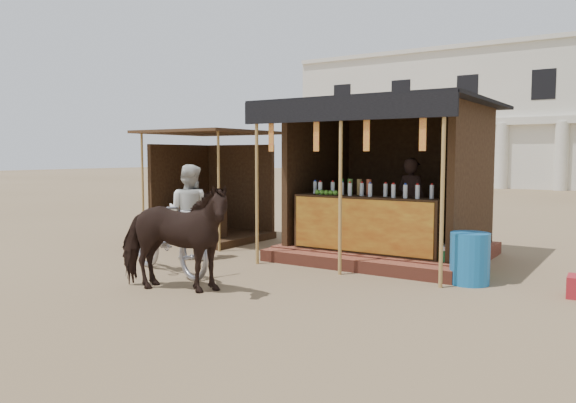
# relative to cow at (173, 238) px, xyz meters

# --- Properties ---
(ground) EXTENTS (120.00, 120.00, 0.00)m
(ground) POSITION_rel_cow_xyz_m (0.40, 0.66, -0.74)
(ground) COLOR #846B4C
(ground) RESTS_ON ground
(main_stall) EXTENTS (3.60, 3.61, 2.78)m
(main_stall) POSITION_rel_cow_xyz_m (1.42, 4.02, 0.28)
(main_stall) COLOR brown
(main_stall) RESTS_ON ground
(secondary_stall) EXTENTS (2.40, 2.40, 2.38)m
(secondary_stall) POSITION_rel_cow_xyz_m (-2.77, 3.90, 0.11)
(secondary_stall) COLOR #3B2815
(secondary_stall) RESTS_ON ground
(cow) EXTENTS (1.92, 1.31, 1.48)m
(cow) POSITION_rel_cow_xyz_m (0.00, 0.00, 0.00)
(cow) COLOR black
(cow) RESTS_ON ground
(motorbike) EXTENTS (2.26, 1.27, 1.13)m
(motorbike) POSITION_rel_cow_xyz_m (-0.89, 0.82, -0.18)
(motorbike) COLOR #929199
(motorbike) RESTS_ON ground
(bystander) EXTENTS (0.96, 0.83, 1.70)m
(bystander) POSITION_rel_cow_xyz_m (-1.50, 1.93, 0.11)
(bystander) COLOR silver
(bystander) RESTS_ON ground
(blue_barrel) EXTENTS (0.70, 0.70, 0.75)m
(blue_barrel) POSITION_rel_cow_xyz_m (3.28, 2.66, -0.36)
(blue_barrel) COLOR #1668AB
(blue_barrel) RESTS_ON ground
(cooler) EXTENTS (0.76, 0.65, 0.46)m
(cooler) POSITION_rel_cow_xyz_m (3.00, 3.26, -0.51)
(cooler) COLOR #197136
(cooler) RESTS_ON ground
(background_building) EXTENTS (26.00, 7.45, 8.18)m
(background_building) POSITION_rel_cow_xyz_m (-1.60, 30.61, 3.24)
(background_building) COLOR silver
(background_building) RESTS_ON ground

